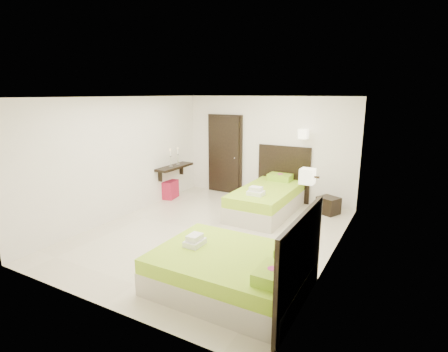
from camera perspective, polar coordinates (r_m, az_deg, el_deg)
The scene contains 7 objects.
floor at distance 6.92m, azimuth -1.95°, elevation -9.31°, with size 5.50×5.50×0.00m, color beige.
bed_single at distance 8.06m, azimuth 7.21°, elevation -3.57°, with size 1.35×2.24×1.85m.
bed_double at distance 4.96m, azimuth 1.71°, elevation -15.12°, with size 2.04×1.74×1.69m.
nightstand at distance 8.28m, azimuth 16.67°, elevation -4.61°, with size 0.43×0.38×0.38m, color black.
ottoman at distance 9.23m, azimuth -9.26°, elevation -2.13°, with size 0.46×0.46×0.46m, color maroon.
door at distance 9.46m, azimuth 0.14°, elevation 3.53°, with size 1.02×0.15×2.14m.
console_shelf at distance 9.07m, azimuth -8.12°, elevation 1.46°, with size 0.35×1.20×0.78m.
Camera 1 is at (3.29, -5.47, 2.67)m, focal length 28.00 mm.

